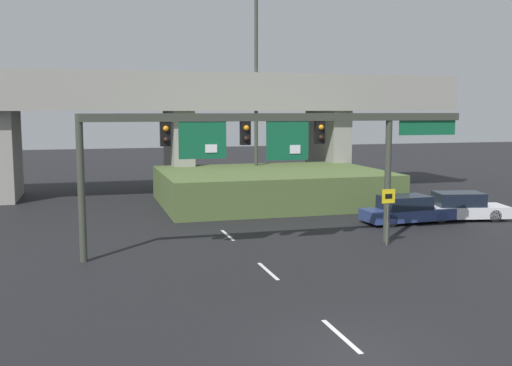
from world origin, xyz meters
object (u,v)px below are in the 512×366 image
parked_sedan_near_right (407,210)px  parked_sedan_mid_right (461,207)px  highway_light_pole_near (256,81)px  speed_limit_sign (388,208)px  signal_gantry (271,139)px

parked_sedan_near_right → parked_sedan_mid_right: parked_sedan_mid_right is taller
highway_light_pole_near → parked_sedan_near_right: bearing=-67.3°
speed_limit_sign → parked_sedan_near_right: (3.48, 4.47, -0.97)m
highway_light_pole_near → parked_sedan_near_right: (4.82, -11.50, -7.04)m
speed_limit_sign → parked_sedan_near_right: 5.75m
parked_sedan_near_right → parked_sedan_mid_right: (3.19, -0.02, 0.02)m
signal_gantry → speed_limit_sign: 5.89m
speed_limit_sign → parked_sedan_near_right: bearing=52.1°
signal_gantry → speed_limit_sign: size_ratio=6.55×
highway_light_pole_near → signal_gantry: bearing=-103.6°
speed_limit_sign → parked_sedan_near_right: size_ratio=0.52×
parked_sedan_near_right → parked_sedan_mid_right: 3.19m
parked_sedan_near_right → highway_light_pole_near: bearing=109.8°
highway_light_pole_near → parked_sedan_near_right: size_ratio=3.05×
signal_gantry → parked_sedan_near_right: 10.16m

